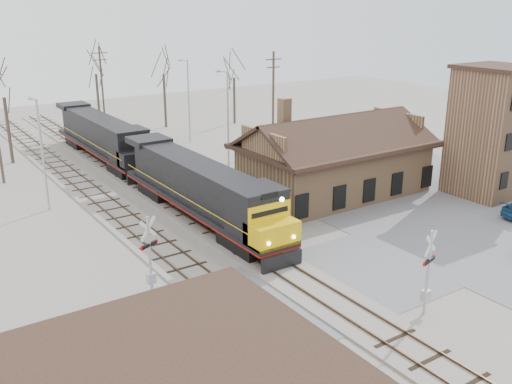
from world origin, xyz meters
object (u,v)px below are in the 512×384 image
depot (334,164)px  locomotive_trailing (103,137)px  signal_tower (494,132)px  locomotive_lead (203,191)px

depot → locomotive_trailing: depot is taller
signal_tower → locomotive_trailing: 35.42m
depot → signal_tower: signal_tower is taller
signal_tower → locomotive_lead: size_ratio=0.52×
locomotive_trailing → signal_tower: bearing=-50.7°
signal_tower → locomotive_lead: signal_tower is taller
locomotive_trailing → depot: bearing=-59.4°
depot → locomotive_lead: size_ratio=0.76×
depot → locomotive_trailing: bearing=120.6°
depot → locomotive_trailing: size_ratio=0.76×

